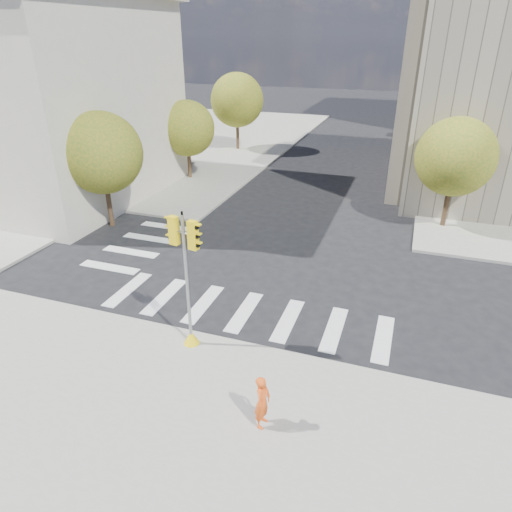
% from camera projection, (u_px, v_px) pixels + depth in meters
% --- Properties ---
extents(ground, '(160.00, 160.00, 0.00)m').
position_uv_depth(ground, '(263.00, 289.00, 19.84)').
color(ground, black).
rests_on(ground, ground).
extents(sidewalk_far_left, '(28.00, 40.00, 0.15)m').
position_uv_depth(sidewalk_far_left, '(160.00, 138.00, 47.78)').
color(sidewalk_far_left, gray).
rests_on(sidewalk_far_left, ground).
extents(classical_building, '(19.00, 15.00, 12.70)m').
position_uv_depth(classical_building, '(12.00, 94.00, 29.71)').
color(classical_building, beige).
rests_on(classical_building, ground).
extents(tree_lw_near, '(4.40, 4.40, 6.41)m').
position_uv_depth(tree_lw_near, '(102.00, 153.00, 24.49)').
color(tree_lw_near, '#382616').
rests_on(tree_lw_near, ground).
extents(tree_lw_mid, '(4.00, 4.00, 5.77)m').
position_uv_depth(tree_lw_mid, '(187.00, 128.00, 33.17)').
color(tree_lw_mid, '#382616').
rests_on(tree_lw_mid, ground).
extents(tree_lw_far, '(4.80, 4.80, 6.95)m').
position_uv_depth(tree_lw_far, '(237.00, 100.00, 41.31)').
color(tree_lw_far, '#382616').
rests_on(tree_lw_far, ground).
extents(tree_re_near, '(4.20, 4.20, 6.16)m').
position_uv_depth(tree_re_near, '(456.00, 157.00, 24.32)').
color(tree_re_near, '#382616').
rests_on(tree_re_near, ground).
extents(tree_re_mid, '(4.60, 4.60, 6.66)m').
position_uv_depth(tree_re_mid, '(450.00, 116.00, 34.37)').
color(tree_re_mid, '#382616').
rests_on(tree_re_mid, ground).
extents(tree_re_far, '(4.00, 4.00, 5.88)m').
position_uv_depth(tree_re_far, '(445.00, 103.00, 44.76)').
color(tree_re_far, '#382616').
rests_on(tree_re_far, ground).
extents(lamp_near, '(0.35, 0.18, 8.11)m').
position_uv_depth(lamp_near, '(463.00, 134.00, 27.34)').
color(lamp_near, black).
rests_on(lamp_near, sidewalk_far_right).
extents(lamp_far, '(0.35, 0.18, 8.11)m').
position_uv_depth(lamp_far, '(454.00, 103.00, 39.21)').
color(lamp_far, black).
rests_on(lamp_far, sidewalk_far_right).
extents(traffic_signal, '(1.08, 0.56, 4.95)m').
position_uv_depth(traffic_signal, '(188.00, 291.00, 15.18)').
color(traffic_signal, yellow).
rests_on(traffic_signal, sidewalk_near).
extents(photographer, '(0.43, 0.62, 1.64)m').
position_uv_depth(photographer, '(262.00, 402.00, 12.41)').
color(photographer, '#F25516').
rests_on(photographer, sidewalk_near).
extents(planter_wall, '(6.01, 0.72, 0.50)m').
position_uv_depth(planter_wall, '(46.00, 218.00, 26.28)').
color(planter_wall, silver).
rests_on(planter_wall, sidewalk_left_near).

